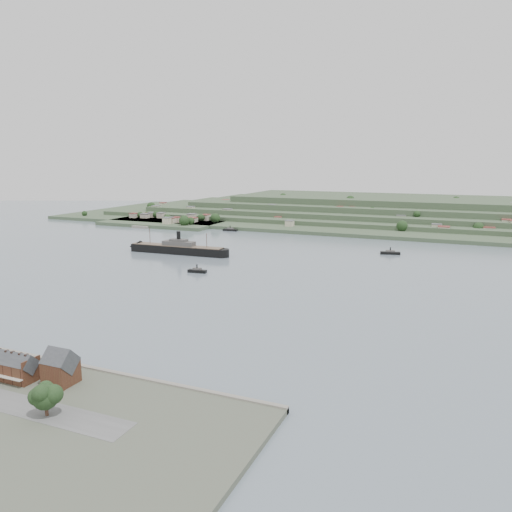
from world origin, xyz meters
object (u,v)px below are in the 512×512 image
at_px(gabled_building, 61,368).
at_px(steamship, 175,249).
at_px(fig_tree, 45,396).
at_px(tugboat, 197,271).

relative_size(gabled_building, steamship, 0.14).
xyz_separation_m(gabled_building, fig_tree, (13.17, -20.02, 0.85)).
relative_size(tugboat, fig_tree, 1.26).
bearing_deg(tugboat, gabled_building, -75.14).
height_order(gabled_building, steamship, steamship).
bearing_deg(gabled_building, tugboat, 104.86).
distance_m(gabled_building, fig_tree, 23.98).
relative_size(gabled_building, fig_tree, 1.22).
bearing_deg(fig_tree, tugboat, 106.90).
bearing_deg(tugboat, steamship, 133.79).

